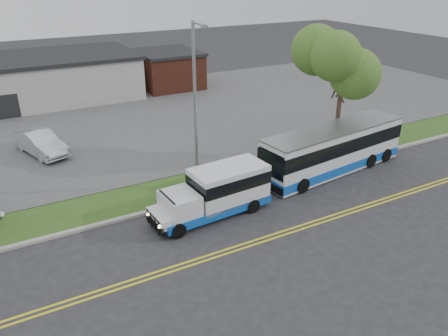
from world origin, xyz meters
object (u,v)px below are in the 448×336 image
shuttle_bus (218,190)px  tree_east (344,65)px  transit_bus (333,149)px  parked_car_a (41,143)px  streetlight_near (196,102)px

shuttle_bus → tree_east: bearing=13.7°
transit_bus → parked_car_a: (-16.19, 11.68, -0.57)m
tree_east → transit_bus: 5.81m
streetlight_near → parked_car_a: streetlight_near is taller
tree_east → parked_car_a: (-18.59, 9.28, -5.28)m
tree_east → streetlight_near: size_ratio=0.88×
parked_car_a → streetlight_near: bearing=-70.7°
tree_east → streetlight_near: bearing=-178.6°
streetlight_near → parked_car_a: 12.94m
shuttle_bus → transit_bus: transit_bus is taller
streetlight_near → transit_bus: streetlight_near is taller
streetlight_near → tree_east: bearing=1.4°
transit_bus → parked_car_a: 19.97m
streetlight_near → shuttle_bus: size_ratio=1.41×
streetlight_near → shuttle_bus: streetlight_near is taller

